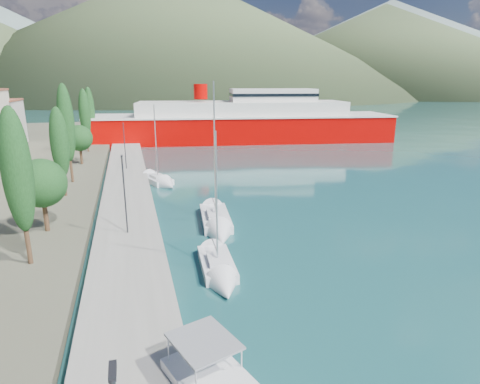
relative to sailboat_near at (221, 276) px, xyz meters
name	(u,v)px	position (x,y,z in m)	size (l,w,h in m)	color
ground	(154,119)	(3.39, 113.68, -0.28)	(1400.00, 1400.00, 0.00)	#1B5052
quay	(127,197)	(-5.61, 19.68, 0.12)	(5.00, 88.00, 0.80)	gray
hills_far	(222,37)	(141.98, 612.42, 77.11)	(1480.00, 900.00, 180.00)	slate
hills_near	(239,40)	(101.43, 366.18, 48.90)	(1010.00, 520.00, 115.00)	#415231
tree_row	(66,140)	(-11.75, 25.55, 5.60)	(3.80, 64.56, 11.30)	#47301E
lamp_posts	(124,191)	(-5.61, 8.30, 3.80)	(0.15, 48.99, 6.06)	#2D2D33
sailboat_near	(221,276)	(0.00, 0.00, 0.00)	(2.55, 7.16, 10.11)	silver
sailboat_mid	(218,227)	(1.69, 8.51, 0.04)	(3.43, 9.35, 13.14)	silver
sailboat_far	(163,183)	(-1.43, 25.38, 0.02)	(4.52, 7.40, 10.38)	silver
ferry	(243,123)	(18.25, 58.58, 3.45)	(62.91, 22.14, 12.24)	#BD0100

